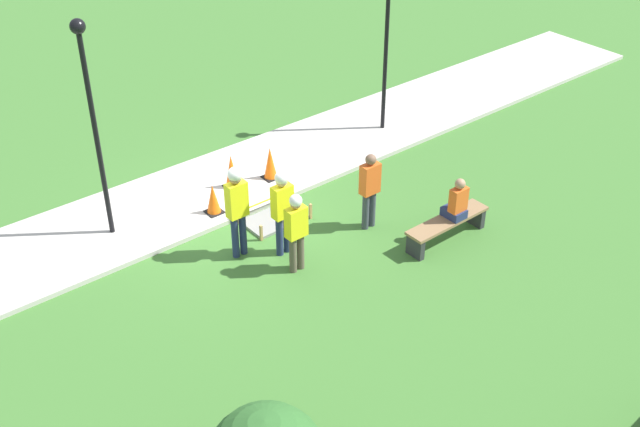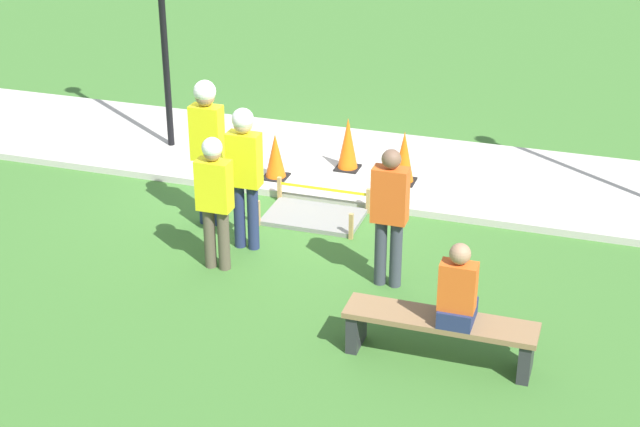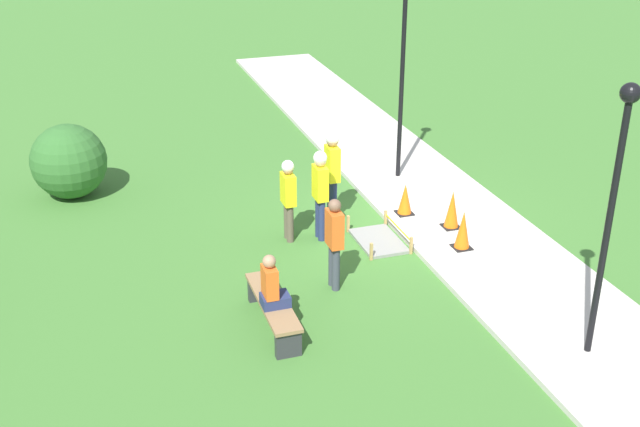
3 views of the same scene
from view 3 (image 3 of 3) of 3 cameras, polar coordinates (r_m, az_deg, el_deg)
The scene contains 15 objects.
ground_plane at distance 16.38m, azimuth 4.86°, elevation -0.78°, with size 60.00×60.00×0.00m, color #3D702D.
sidewalk at distance 16.89m, azimuth 9.08°, elevation -0.01°, with size 28.00×2.69×0.10m.
wet_concrete_patch at distance 15.62m, azimuth 4.19°, elevation -1.94°, with size 1.31×0.86×0.35m.
traffic_cone_near_patch at distance 15.25m, azimuth 10.13°, elevation -1.17°, with size 0.34×0.34×0.75m.
traffic_cone_far_patch at distance 16.04m, azimuth 9.38°, elevation 0.28°, with size 0.34×0.34×0.77m.
traffic_cone_sidewalk_edge at distance 16.52m, azimuth 6.07°, elevation 1.03°, with size 0.34×0.34×0.66m.
park_bench at distance 12.85m, azimuth -3.36°, elevation -6.68°, with size 1.94×0.44×0.49m.
person_seated_on_bench at distance 12.45m, azimuth -3.45°, elevation -5.17°, with size 0.36×0.44×0.89m.
worker_supervisor at distance 15.31m, azimuth 0.01°, elevation 1.90°, with size 0.40×0.26×1.82m.
worker_assistant at distance 15.31m, azimuth -2.27°, elevation 1.40°, with size 0.40×0.24×1.66m.
worker_trainee at distance 16.03m, azimuth 0.88°, elevation 3.35°, with size 0.40×0.28×1.94m.
bystander_in_orange_shirt at distance 13.63m, azimuth 1.03°, elevation -1.80°, with size 0.40×0.22×1.68m.
lamppost_near at distance 17.70m, azimuth 5.93°, elevation 11.25°, with size 0.28×0.28×4.41m.
lamppost_far at distance 11.70m, azimuth 20.23°, elevation 1.85°, with size 0.28×0.28×4.15m.
shrub_rounded_near at distance 18.16m, azimuth -17.44°, elevation 3.56°, with size 1.63×1.63×1.63m.
Camera 3 is at (-13.54, 5.90, 7.06)m, focal length 45.00 mm.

